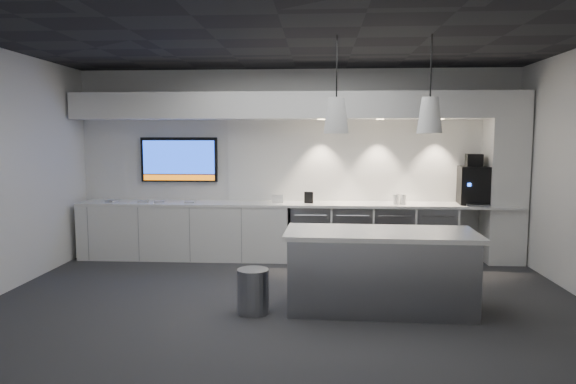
# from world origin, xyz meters

# --- Properties ---
(floor) EXTENTS (7.00, 7.00, 0.00)m
(floor) POSITION_xyz_m (0.00, 0.00, 0.00)
(floor) COLOR #2E2E30
(floor) RESTS_ON ground
(ceiling) EXTENTS (7.00, 7.00, 0.00)m
(ceiling) POSITION_xyz_m (0.00, 0.00, 3.00)
(ceiling) COLOR black
(ceiling) RESTS_ON wall_back
(wall_back) EXTENTS (7.00, 0.00, 7.00)m
(wall_back) POSITION_xyz_m (0.00, 2.50, 1.50)
(wall_back) COLOR white
(wall_back) RESTS_ON floor
(wall_front) EXTENTS (7.00, 0.00, 7.00)m
(wall_front) POSITION_xyz_m (0.00, -2.50, 1.50)
(wall_front) COLOR white
(wall_front) RESTS_ON floor
(back_counter) EXTENTS (6.80, 0.65, 0.04)m
(back_counter) POSITION_xyz_m (0.00, 2.17, 0.88)
(back_counter) COLOR white
(back_counter) RESTS_ON left_base_cabinets
(left_base_cabinets) EXTENTS (3.30, 0.63, 0.86)m
(left_base_cabinets) POSITION_xyz_m (-1.75, 2.17, 0.43)
(left_base_cabinets) COLOR white
(left_base_cabinets) RESTS_ON floor
(fridge_unit_a) EXTENTS (0.60, 0.61, 0.85)m
(fridge_unit_a) POSITION_xyz_m (0.25, 2.17, 0.42)
(fridge_unit_a) COLOR gray
(fridge_unit_a) RESTS_ON floor
(fridge_unit_b) EXTENTS (0.60, 0.61, 0.85)m
(fridge_unit_b) POSITION_xyz_m (0.88, 2.17, 0.42)
(fridge_unit_b) COLOR gray
(fridge_unit_b) RESTS_ON floor
(fridge_unit_c) EXTENTS (0.60, 0.61, 0.85)m
(fridge_unit_c) POSITION_xyz_m (1.51, 2.17, 0.42)
(fridge_unit_c) COLOR gray
(fridge_unit_c) RESTS_ON floor
(fridge_unit_d) EXTENTS (0.60, 0.61, 0.85)m
(fridge_unit_d) POSITION_xyz_m (2.14, 2.17, 0.42)
(fridge_unit_d) COLOR gray
(fridge_unit_d) RESTS_ON floor
(backsplash) EXTENTS (4.60, 0.03, 1.30)m
(backsplash) POSITION_xyz_m (1.20, 2.48, 1.55)
(backsplash) COLOR white
(backsplash) RESTS_ON wall_back
(soffit) EXTENTS (6.90, 0.60, 0.40)m
(soffit) POSITION_xyz_m (0.00, 2.20, 2.40)
(soffit) COLOR white
(soffit) RESTS_ON wall_back
(column) EXTENTS (0.55, 0.55, 2.60)m
(column) POSITION_xyz_m (3.20, 2.20, 1.30)
(column) COLOR white
(column) RESTS_ON floor
(wall_tv) EXTENTS (1.25, 0.07, 0.72)m
(wall_tv) POSITION_xyz_m (-1.90, 2.45, 1.56)
(wall_tv) COLOR black
(wall_tv) RESTS_ON wall_back
(island) EXTENTS (2.12, 0.96, 0.89)m
(island) POSITION_xyz_m (1.06, -0.15, 0.45)
(island) COLOR gray
(island) RESTS_ON floor
(bin) EXTENTS (0.35, 0.35, 0.49)m
(bin) POSITION_xyz_m (-0.34, -0.35, 0.24)
(bin) COLOR gray
(bin) RESTS_ON floor
(coffee_machine) EXTENTS (0.47, 0.63, 0.77)m
(coffee_machine) POSITION_xyz_m (2.73, 2.20, 1.22)
(coffee_machine) COLOR black
(coffee_machine) RESTS_ON back_counter
(sign_black) EXTENTS (0.14, 0.04, 0.18)m
(sign_black) POSITION_xyz_m (0.22, 2.13, 0.99)
(sign_black) COLOR black
(sign_black) RESTS_ON back_counter
(sign_white) EXTENTS (0.18, 0.04, 0.14)m
(sign_white) POSITION_xyz_m (-0.27, 2.12, 0.97)
(sign_white) COLOR white
(sign_white) RESTS_ON back_counter
(cup_cluster) EXTENTS (0.18, 0.18, 0.16)m
(cup_cluster) POSITION_xyz_m (1.60, 2.12, 0.98)
(cup_cluster) COLOR white
(cup_cluster) RESTS_ON back_counter
(tray_a) EXTENTS (0.20, 0.20, 0.02)m
(tray_a) POSITION_xyz_m (-2.92, 2.15, 0.91)
(tray_a) COLOR #A9A9A9
(tray_a) RESTS_ON back_counter
(tray_b) EXTENTS (0.20, 0.20, 0.02)m
(tray_b) POSITION_xyz_m (-2.40, 2.11, 0.91)
(tray_b) COLOR #A9A9A9
(tray_b) RESTS_ON back_counter
(tray_c) EXTENTS (0.18, 0.18, 0.02)m
(tray_c) POSITION_xyz_m (-2.15, 2.13, 0.91)
(tray_c) COLOR #A9A9A9
(tray_c) RESTS_ON back_counter
(tray_d) EXTENTS (0.17, 0.17, 0.02)m
(tray_d) POSITION_xyz_m (-1.64, 2.09, 0.91)
(tray_d) COLOR #A9A9A9
(tray_d) RESTS_ON back_counter
(pendant_left) EXTENTS (0.27, 0.27, 1.09)m
(pendant_left) POSITION_xyz_m (0.56, -0.15, 2.15)
(pendant_left) COLOR white
(pendant_left) RESTS_ON ceiling
(pendant_right) EXTENTS (0.27, 0.27, 1.09)m
(pendant_right) POSITION_xyz_m (1.55, -0.15, 2.15)
(pendant_right) COLOR white
(pendant_right) RESTS_ON ceiling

